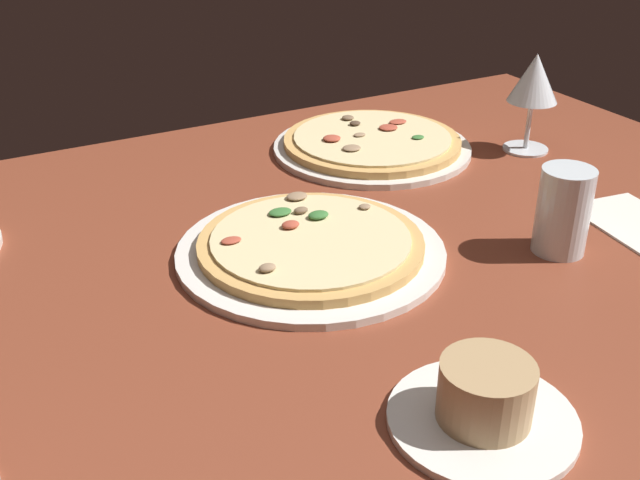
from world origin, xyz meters
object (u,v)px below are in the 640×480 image
Objects in this scene: ramekin_on_saucer at (484,402)px; water_glass at (562,216)px; pizza_main at (314,246)px; wine_glass_near at (534,82)px; pizza_side at (372,144)px.

ramekin_on_saucer is 1.55× the size of water_glass.
pizza_main is 50.49cm from wine_glass_near.
pizza_side is at bearing -27.69° from wine_glass_near.
pizza_side is at bearing -86.64° from water_glass.
water_glass is (-28.74, -20.76, 2.33)cm from ramekin_on_saucer.
pizza_main is 36.24cm from pizza_side.
water_glass reaches higher than ramekin_on_saucer.
pizza_main is at bearing 46.67° from pizza_side.
ramekin_on_saucer is (1.52, 34.36, 1.21)cm from pizza_main.
pizza_main is 30.63cm from water_glass.
water_glass reaches higher than pizza_main.
water_glass is at bearing 93.36° from pizza_side.
pizza_side is 1.90× the size of ramekin_on_saucer.
pizza_main is at bearing -92.54° from ramekin_on_saucer.
ramekin_on_saucer is 35.53cm from water_glass.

